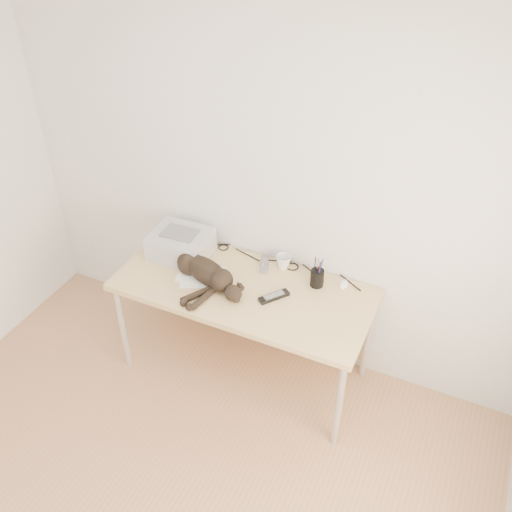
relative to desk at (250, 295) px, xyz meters
The scene contains 11 objects.
wall_back 0.75m from the desk, 90.00° to the left, with size 3.50×3.50×0.00m, color silver.
desk is the anchor object (origin of this frame).
printer 0.57m from the desk, behind, with size 0.38×0.33×0.18m.
papers 0.33m from the desk, 160.72° to the right, with size 0.37×0.31×0.01m.
cat 0.35m from the desk, 152.41° to the right, with size 0.68×0.47×0.16m.
mug 0.30m from the desk, 52.65° to the left, with size 0.10×0.10×0.09m, color white.
pen_cup 0.46m from the desk, 16.77° to the left, with size 0.08×0.08×0.21m.
remote_grey 0.22m from the desk, 79.71° to the left, with size 0.05×0.17×0.02m, color slate.
remote_black 0.27m from the desk, 25.25° to the right, with size 0.05×0.19×0.02m, color black.
mouse 0.60m from the desk, 19.33° to the left, with size 0.06×0.10×0.03m, color white.
cable_tangle 0.26m from the desk, 90.00° to the left, with size 1.36×0.08×0.01m, color black, non-canonical shape.
Camera 1 is at (1.20, -1.01, 3.01)m, focal length 40.00 mm.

